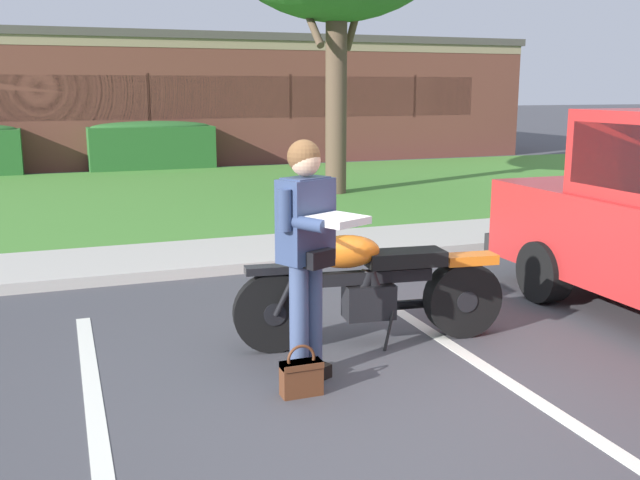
# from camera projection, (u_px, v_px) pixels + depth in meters

# --- Properties ---
(ground_plane) EXTENTS (140.00, 140.00, 0.00)m
(ground_plane) POSITION_uv_depth(u_px,v_px,m) (402.00, 387.00, 5.09)
(ground_plane) COLOR #424247
(curb_strip) EXTENTS (60.00, 0.20, 0.12)m
(curb_strip) POSITION_uv_depth(u_px,v_px,m) (260.00, 265.00, 8.34)
(curb_strip) COLOR #B7B2A8
(curb_strip) RESTS_ON ground
(concrete_walk) EXTENTS (60.00, 1.50, 0.08)m
(concrete_walk) POSITION_uv_depth(u_px,v_px,m) (241.00, 252.00, 9.12)
(concrete_walk) COLOR #B7B2A8
(concrete_walk) RESTS_ON ground
(grass_lawn) EXTENTS (60.00, 8.97, 0.06)m
(grass_lawn) POSITION_uv_depth(u_px,v_px,m) (171.00, 196.00, 13.92)
(grass_lawn) COLOR #478433
(grass_lawn) RESTS_ON ground
(stall_stripe_0) EXTENTS (0.20, 4.40, 0.01)m
(stall_stripe_0) POSITION_uv_depth(u_px,v_px,m) (96.00, 421.00, 4.57)
(stall_stripe_0) COLOR silver
(stall_stripe_0) RESTS_ON ground
(stall_stripe_1) EXTENTS (0.20, 4.40, 0.01)m
(stall_stripe_1) POSITION_uv_depth(u_px,v_px,m) (478.00, 363.00, 5.54)
(stall_stripe_1) COLOR silver
(stall_stripe_1) RESTS_ON ground
(motorcycle) EXTENTS (2.24, 0.82, 1.26)m
(motorcycle) POSITION_uv_depth(u_px,v_px,m) (381.00, 285.00, 5.89)
(motorcycle) COLOR black
(motorcycle) RESTS_ON ground
(rider_person) EXTENTS (0.58, 0.67, 1.70)m
(rider_person) POSITION_uv_depth(u_px,v_px,m) (308.00, 241.00, 5.05)
(rider_person) COLOR black
(rider_person) RESTS_ON ground
(handbag) EXTENTS (0.28, 0.13, 0.36)m
(handbag) POSITION_uv_depth(u_px,v_px,m) (301.00, 375.00, 4.93)
(handbag) COLOR #562D19
(handbag) RESTS_ON ground
(hedge_center_left) EXTENTS (3.07, 0.90, 1.24)m
(hedge_center_left) POSITION_uv_depth(u_px,v_px,m) (152.00, 145.00, 18.30)
(hedge_center_left) COLOR #286028
(hedge_center_left) RESTS_ON ground
(brick_building) EXTENTS (22.46, 11.38, 3.48)m
(brick_building) POSITION_uv_depth(u_px,v_px,m) (125.00, 97.00, 23.61)
(brick_building) COLOR brown
(brick_building) RESTS_ON ground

